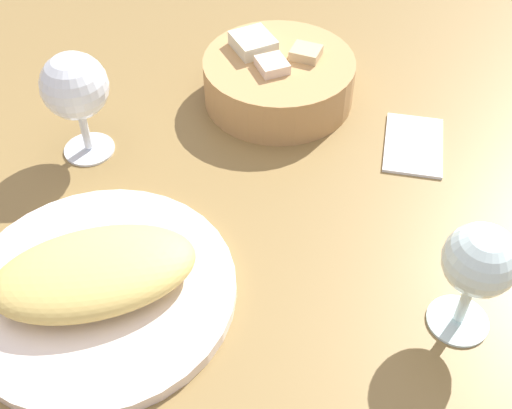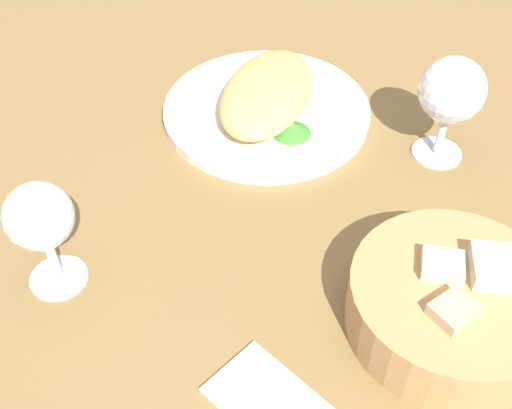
{
  "view_description": "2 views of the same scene",
  "coord_description": "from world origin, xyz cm",
  "px_view_note": "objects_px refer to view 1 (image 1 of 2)",
  "views": [
    {
      "loc": [
        -6.51,
        -49.85,
        53.63
      ],
      "look_at": [
        2.15,
        -1.74,
        3.16
      ],
      "focal_mm": 46.47,
      "sensor_mm": 36.0,
      "label": 1
    },
    {
      "loc": [
        50.6,
        17.73,
        53.93
      ],
      "look_at": [
        4.91,
        -1.53,
        4.11
      ],
      "focal_mm": 46.63,
      "sensor_mm": 36.0,
      "label": 2
    }
  ],
  "objects_px": {
    "plate": "(100,290)",
    "wine_glass_near": "(479,265)",
    "wine_glass_far": "(75,89)",
    "bread_basket": "(278,78)",
    "folded_napkin": "(414,143)"
  },
  "relations": [
    {
      "from": "plate",
      "to": "wine_glass_far",
      "type": "bearing_deg",
      "value": 92.56
    },
    {
      "from": "plate",
      "to": "wine_glass_near",
      "type": "bearing_deg",
      "value": -15.41
    },
    {
      "from": "wine_glass_near",
      "to": "folded_napkin",
      "type": "bearing_deg",
      "value": 79.68
    },
    {
      "from": "wine_glass_far",
      "to": "wine_glass_near",
      "type": "bearing_deg",
      "value": -42.34
    },
    {
      "from": "bread_basket",
      "to": "wine_glass_near",
      "type": "relative_size",
      "value": 1.54
    },
    {
      "from": "wine_glass_near",
      "to": "bread_basket",
      "type": "bearing_deg",
      "value": 104.8
    },
    {
      "from": "plate",
      "to": "wine_glass_near",
      "type": "height_order",
      "value": "wine_glass_near"
    },
    {
      "from": "plate",
      "to": "bread_basket",
      "type": "height_order",
      "value": "bread_basket"
    },
    {
      "from": "plate",
      "to": "wine_glass_near",
      "type": "relative_size",
      "value": 2.14
    },
    {
      "from": "wine_glass_far",
      "to": "folded_napkin",
      "type": "distance_m",
      "value": 0.41
    },
    {
      "from": "bread_basket",
      "to": "wine_glass_far",
      "type": "xyz_separation_m",
      "value": [
        -0.25,
        -0.06,
        0.06
      ]
    },
    {
      "from": "bread_basket",
      "to": "folded_napkin",
      "type": "relative_size",
      "value": 1.78
    },
    {
      "from": "wine_glass_far",
      "to": "plate",
      "type": "bearing_deg",
      "value": -87.44
    },
    {
      "from": "wine_glass_far",
      "to": "folded_napkin",
      "type": "height_order",
      "value": "wine_glass_far"
    },
    {
      "from": "plate",
      "to": "bread_basket",
      "type": "xyz_separation_m",
      "value": [
        0.24,
        0.29,
        0.03
      ]
    }
  ]
}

